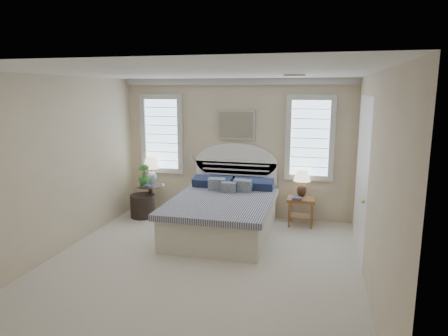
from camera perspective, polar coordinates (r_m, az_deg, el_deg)
floor at (r=5.88m, az=-3.53°, el=-13.88°), size 4.50×5.00×0.01m
ceiling at (r=5.34m, az=-3.88°, el=13.44°), size 4.50×5.00×0.01m
wall_back at (r=7.83m, az=1.81°, el=2.77°), size 4.50×0.02×2.70m
wall_left at (r=6.48m, az=-23.02°, el=0.16°), size 0.02×5.00×2.70m
wall_right at (r=5.24m, az=20.48°, el=-2.05°), size 0.02×5.00×2.70m
crown_molding at (r=7.72m, az=1.81°, el=12.25°), size 4.50×0.08×0.12m
hvac_vent at (r=5.90m, az=10.06°, el=12.87°), size 0.30×0.20×0.02m
switch_plate at (r=8.10m, az=-4.81°, el=1.57°), size 0.08×0.01×0.12m
window_left at (r=8.25m, az=-8.84°, el=4.80°), size 0.90×0.06×1.60m
window_right at (r=7.62m, az=12.18°, el=4.19°), size 0.90×0.06×1.60m
painting at (r=7.74m, az=1.77°, el=6.17°), size 0.74×0.04×0.58m
closet_door at (r=6.44m, az=19.05°, el=-0.99°), size 0.02×1.80×2.40m
bed at (r=7.05m, az=-0.02°, el=-6.20°), size 1.72×2.28×1.47m
side_table_left at (r=8.12m, az=-10.40°, el=-4.07°), size 0.56×0.56×0.63m
nightstand_right at (r=7.53m, az=10.96°, el=-5.28°), size 0.50×0.40×0.53m
floor_pot at (r=8.11m, az=-11.50°, el=-5.32°), size 0.65×0.65×0.45m
lamp_left at (r=8.13m, az=-10.31°, el=0.12°), size 0.44×0.44×0.54m
lamp_right at (r=7.54m, az=11.08°, el=-1.70°), size 0.36×0.36×0.51m
potted_plant at (r=7.99m, az=-11.36°, el=-1.01°), size 0.29×0.29×0.42m
books_left at (r=7.86m, az=-10.83°, el=-2.58°), size 0.19×0.16×0.04m
books_right at (r=7.35m, az=10.40°, el=-4.32°), size 0.18×0.13×0.05m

